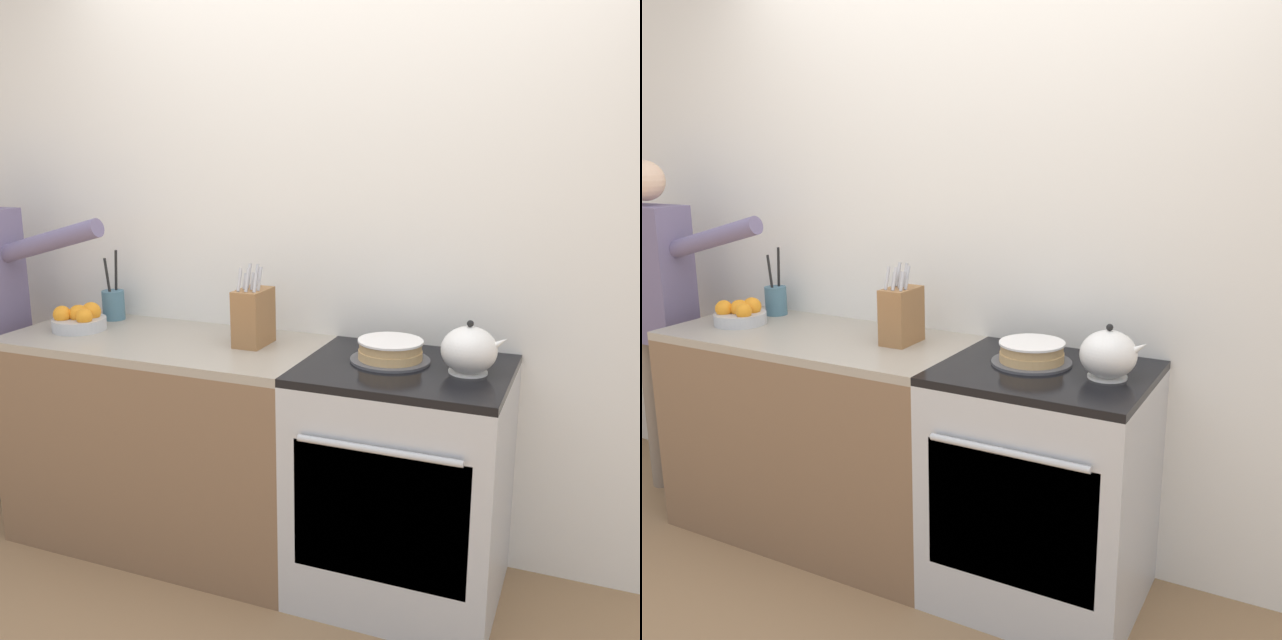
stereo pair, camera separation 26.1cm
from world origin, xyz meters
The scene contains 9 objects.
ground_plane centered at (0.00, 0.00, 0.00)m, with size 16.00×16.00×0.00m, color #93704C.
wall_back centered at (0.00, 0.63, 1.30)m, with size 8.00×0.04×2.60m.
counter_cabinet centered at (-0.70, 0.31, 0.45)m, with size 1.32×0.61×0.91m.
stove_range centered at (0.33, 0.30, 0.45)m, with size 0.75×0.64×0.91m.
layer_cake centered at (0.26, 0.35, 0.94)m, with size 0.30×0.30×0.08m.
tea_kettle centered at (0.56, 0.31, 0.99)m, with size 0.24×0.20×0.19m.
knife_block centered at (-0.31, 0.36, 1.02)m, with size 0.11×0.18×0.32m.
utensil_crock centered at (-1.10, 0.51, 0.98)m, with size 0.10×0.10×0.32m.
fruit_bowl centered at (-1.11, 0.29, 0.95)m, with size 0.23×0.23×0.12m.
Camera 1 is at (0.96, -2.08, 1.68)m, focal length 40.00 mm.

